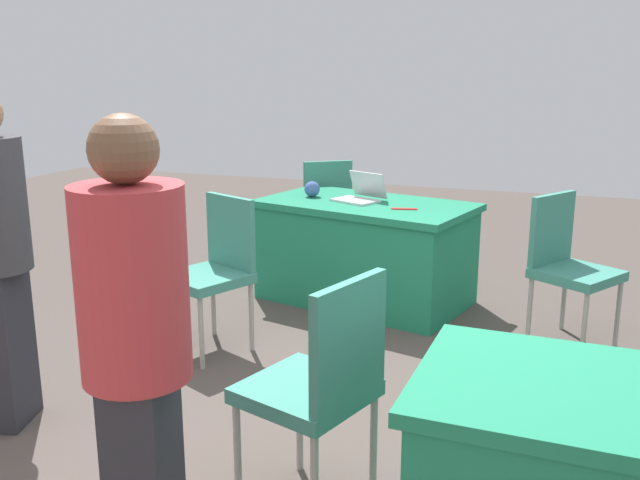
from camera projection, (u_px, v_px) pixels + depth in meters
name	position (u px, v px, depth m)	size (l,w,h in m)	color
ground_plane	(344.00, 433.00, 3.37)	(14.40, 14.40, 0.00)	#4C423D
table_foreground	(365.00, 252.00, 5.20)	(1.68, 1.19, 0.75)	#1E7A56
chair_tucked_left	(567.00, 261.00, 4.37)	(0.61, 0.61, 0.94)	#9E9993
chair_tucked_right	(215.00, 264.00, 4.27)	(0.58, 0.58, 0.95)	#9E9993
chair_by_pillar	(324.00, 206.00, 6.07)	(0.61, 0.61, 0.95)	#9E9993
chair_back_row	(321.00, 379.00, 2.63)	(0.55, 0.55, 0.98)	#9E9993
person_attendee_standing	(136.00, 344.00, 2.16)	(0.41, 0.41, 1.58)	#26262D
laptop_silver	(359.00, 196.00, 5.15)	(0.41, 0.40, 0.21)	silver
yarn_ball	(312.00, 189.00, 5.30)	(0.12, 0.12, 0.12)	#3F5999
scissors_red	(404.00, 209.00, 4.84)	(0.18, 0.04, 0.01)	red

